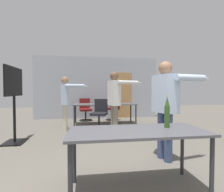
{
  "coord_description": "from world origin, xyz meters",
  "views": [
    {
      "loc": [
        -0.51,
        -1.5,
        1.23
      ],
      "look_at": [
        0.11,
        2.66,
        1.1
      ],
      "focal_mm": 28.0,
      "sensor_mm": 36.0,
      "label": 1
    }
  ],
  "objects_px": {
    "tv_screen": "(14,96)",
    "person_far_watching": "(166,101)",
    "beer_bottle": "(167,113)",
    "office_chair_side_rolled": "(113,110)",
    "person_center_tall": "(65,98)",
    "office_chair_far_right": "(100,115)",
    "office_chair_mid_tucked": "(85,110)",
    "person_near_casual": "(115,97)",
    "drink_cup": "(99,102)"
  },
  "relations": [
    {
      "from": "office_chair_side_rolled",
      "to": "beer_bottle",
      "type": "distance_m",
      "value": 5.01
    },
    {
      "from": "person_far_watching",
      "to": "person_center_tall",
      "type": "relative_size",
      "value": 1.05
    },
    {
      "from": "person_near_casual",
      "to": "person_center_tall",
      "type": "distance_m",
      "value": 1.64
    },
    {
      "from": "office_chair_far_right",
      "to": "office_chair_mid_tucked",
      "type": "height_order",
      "value": "office_chair_far_right"
    },
    {
      "from": "office_chair_side_rolled",
      "to": "person_center_tall",
      "type": "bearing_deg",
      "value": -156.81
    },
    {
      "from": "person_center_tall",
      "to": "beer_bottle",
      "type": "height_order",
      "value": "person_center_tall"
    },
    {
      "from": "office_chair_side_rolled",
      "to": "office_chair_far_right",
      "type": "relative_size",
      "value": 0.99
    },
    {
      "from": "office_chair_far_right",
      "to": "beer_bottle",
      "type": "relative_size",
      "value": 2.31
    },
    {
      "from": "person_near_casual",
      "to": "beer_bottle",
      "type": "relative_size",
      "value": 4.19
    },
    {
      "from": "person_near_casual",
      "to": "office_chair_mid_tucked",
      "type": "xyz_separation_m",
      "value": [
        -0.78,
        2.72,
        -0.64
      ]
    },
    {
      "from": "person_center_tall",
      "to": "office_chair_side_rolled",
      "type": "xyz_separation_m",
      "value": [
        1.72,
        1.65,
        -0.55
      ]
    },
    {
      "from": "person_center_tall",
      "to": "office_chair_far_right",
      "type": "height_order",
      "value": "person_center_tall"
    },
    {
      "from": "beer_bottle",
      "to": "office_chair_mid_tucked",
      "type": "bearing_deg",
      "value": 101.69
    },
    {
      "from": "office_chair_far_right",
      "to": "office_chair_mid_tucked",
      "type": "xyz_separation_m",
      "value": [
        -0.45,
        1.74,
        -0.04
      ]
    },
    {
      "from": "person_far_watching",
      "to": "office_chair_mid_tucked",
      "type": "bearing_deg",
      "value": -173.5
    },
    {
      "from": "tv_screen",
      "to": "person_center_tall",
      "type": "height_order",
      "value": "tv_screen"
    },
    {
      "from": "person_far_watching",
      "to": "beer_bottle",
      "type": "bearing_deg",
      "value": -36.01
    },
    {
      "from": "office_chair_far_right",
      "to": "person_center_tall",
      "type": "bearing_deg",
      "value": 24.51
    },
    {
      "from": "tv_screen",
      "to": "office_chair_side_rolled",
      "type": "xyz_separation_m",
      "value": [
        2.76,
        2.74,
        -0.65
      ]
    },
    {
      "from": "person_near_casual",
      "to": "beer_bottle",
      "type": "height_order",
      "value": "person_near_casual"
    },
    {
      "from": "tv_screen",
      "to": "beer_bottle",
      "type": "height_order",
      "value": "tv_screen"
    },
    {
      "from": "office_chair_mid_tucked",
      "to": "beer_bottle",
      "type": "relative_size",
      "value": 2.19
    },
    {
      "from": "person_far_watching",
      "to": "office_chair_mid_tucked",
      "type": "height_order",
      "value": "person_far_watching"
    },
    {
      "from": "tv_screen",
      "to": "beer_bottle",
      "type": "distance_m",
      "value": 3.52
    },
    {
      "from": "drink_cup",
      "to": "office_chair_side_rolled",
      "type": "bearing_deg",
      "value": 50.5
    },
    {
      "from": "office_chair_side_rolled",
      "to": "office_chair_mid_tucked",
      "type": "height_order",
      "value": "office_chair_side_rolled"
    },
    {
      "from": "office_chair_side_rolled",
      "to": "beer_bottle",
      "type": "height_order",
      "value": "beer_bottle"
    },
    {
      "from": "office_chair_far_right",
      "to": "beer_bottle",
      "type": "height_order",
      "value": "beer_bottle"
    },
    {
      "from": "person_far_watching",
      "to": "drink_cup",
      "type": "relative_size",
      "value": 17.08
    },
    {
      "from": "office_chair_mid_tucked",
      "to": "drink_cup",
      "type": "distance_m",
      "value": 1.11
    },
    {
      "from": "office_chair_far_right",
      "to": "office_chair_mid_tucked",
      "type": "relative_size",
      "value": 1.06
    },
    {
      "from": "beer_bottle",
      "to": "drink_cup",
      "type": "relative_size",
      "value": 4.05
    },
    {
      "from": "person_near_casual",
      "to": "office_chair_side_rolled",
      "type": "distance_m",
      "value": 2.65
    },
    {
      "from": "person_center_tall",
      "to": "beer_bottle",
      "type": "xyz_separation_m",
      "value": [
        1.66,
        -3.33,
        -0.05
      ]
    },
    {
      "from": "tv_screen",
      "to": "person_far_watching",
      "type": "distance_m",
      "value": 3.39
    },
    {
      "from": "office_chair_mid_tucked",
      "to": "drink_cup",
      "type": "height_order",
      "value": "office_chair_mid_tucked"
    },
    {
      "from": "person_near_casual",
      "to": "person_center_tall",
      "type": "bearing_deg",
      "value": -138.26
    },
    {
      "from": "person_near_casual",
      "to": "person_center_tall",
      "type": "xyz_separation_m",
      "value": [
        -1.37,
        0.91,
        -0.06
      ]
    },
    {
      "from": "drink_cup",
      "to": "person_center_tall",
      "type": "bearing_deg",
      "value": -140.58
    },
    {
      "from": "office_chair_side_rolled",
      "to": "office_chair_mid_tucked",
      "type": "bearing_deg",
      "value": 151.13
    },
    {
      "from": "office_chair_side_rolled",
      "to": "tv_screen",
      "type": "bearing_deg",
      "value": -155.92
    },
    {
      "from": "office_chair_side_rolled",
      "to": "drink_cup",
      "type": "relative_size",
      "value": 9.27
    },
    {
      "from": "tv_screen",
      "to": "office_chair_side_rolled",
      "type": "distance_m",
      "value": 3.95
    },
    {
      "from": "office_chair_side_rolled",
      "to": "drink_cup",
      "type": "distance_m",
      "value": 1.03
    },
    {
      "from": "office_chair_far_right",
      "to": "office_chair_mid_tucked",
      "type": "bearing_deg",
      "value": -54.92
    },
    {
      "from": "person_far_watching",
      "to": "person_near_casual",
      "type": "bearing_deg",
      "value": -170.23
    },
    {
      "from": "office_chair_far_right",
      "to": "beer_bottle",
      "type": "bearing_deg",
      "value": 120.57
    },
    {
      "from": "office_chair_far_right",
      "to": "tv_screen",
      "type": "bearing_deg",
      "value": 49.53
    },
    {
      "from": "tv_screen",
      "to": "office_chair_mid_tucked",
      "type": "height_order",
      "value": "tv_screen"
    },
    {
      "from": "drink_cup",
      "to": "office_chair_mid_tucked",
      "type": "bearing_deg",
      "value": 119.19
    }
  ]
}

